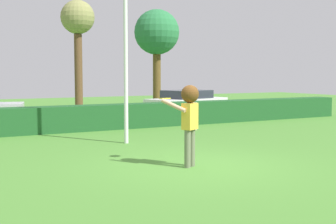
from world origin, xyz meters
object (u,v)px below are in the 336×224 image
Objects in this scene: birch_tree at (157,34)px; lamppost at (126,38)px; person at (190,113)px; frisbee at (165,98)px; parked_car_white at (187,101)px; bare_elm_tree at (78,23)px.

lamppost is at bearing -121.75° from birch_tree.
person is 0.85m from frisbee.
person is 12.58m from parked_car_white.
frisbee is at bearing 104.18° from person.
person is 0.41× the size of parked_car_white.
bare_elm_tree is at bearing 162.42° from birch_tree.
lamppost is (0.37, 3.09, 1.60)m from frisbee.
lamppost is 9.65m from parked_car_white.
bare_elm_tree is (2.67, 14.73, 3.25)m from frisbee.
birch_tree is (6.57, 14.21, 3.05)m from person.
birch_tree is at bearing 63.26° from frisbee.
lamppost is at bearing 87.47° from person.
bare_elm_tree is at bearing 130.17° from parked_car_white.
frisbee is 0.05× the size of lamppost.
lamppost reaches higher than person.
frisbee reaches higher than parked_car_white.
birch_tree is at bearing 65.18° from person.
person is at bearing -120.94° from parked_car_white.
frisbee is at bearing -96.77° from lamppost.
lamppost is at bearing -132.30° from parked_car_white.
person is at bearing -99.05° from bare_elm_tree.
birch_tree reaches higher than person.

